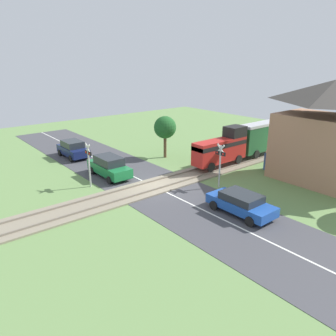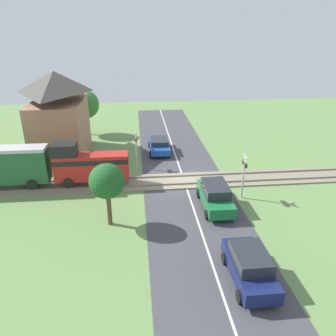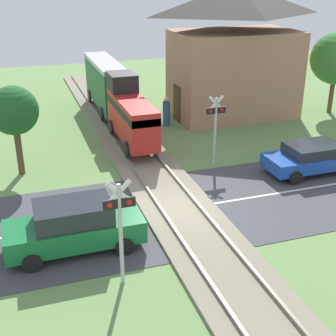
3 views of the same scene
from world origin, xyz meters
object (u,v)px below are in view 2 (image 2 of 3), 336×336
car_far_side (159,145)px  crossing_signal_east_approach (136,145)px  car_behind_queue (250,266)px  crossing_signal_west_approach (244,171)px  pedestrian_by_station (61,164)px  train (41,165)px  car_near_crossing (215,195)px  station_building (59,115)px

car_far_side → crossing_signal_east_approach: crossing_signal_east_approach is taller
car_behind_queue → crossing_signal_west_approach: 8.36m
car_far_side → pedestrian_by_station: bearing=115.8°
car_behind_queue → pedestrian_by_station: 17.75m
train → pedestrian_by_station: bearing=-15.7°
car_near_crossing → pedestrian_by_station: car_near_crossing is taller
car_far_side → train: bearing=126.7°
car_far_side → car_behind_queue: (-17.79, -2.88, 0.12)m
train → car_near_crossing: train is taller
car_near_crossing → station_building: station_building is taller
crossing_signal_west_approach → crossing_signal_east_approach: 9.44m
car_near_crossing → crossing_signal_east_approach: (7.09, 5.06, 1.23)m
train → car_behind_queue: bearing=-132.5°
car_far_side → crossing_signal_east_approach: (-3.76, 2.18, 1.38)m
station_building → train: bearing=179.4°
car_behind_queue → car_far_side: bearing=9.2°
car_near_crossing → pedestrian_by_station: bearing=58.7°
car_near_crossing → station_building: 16.66m
pedestrian_by_station → train: bearing=164.3°
car_behind_queue → station_building: size_ratio=0.52×
car_far_side → car_behind_queue: 18.02m
car_near_crossing → car_far_side: (10.85, 2.88, -0.15)m
train → car_far_side: size_ratio=2.91×
car_far_side → pedestrian_by_station: size_ratio=2.53×
car_behind_queue → crossing_signal_east_approach: (14.03, 5.06, 1.26)m
car_near_crossing → pedestrian_by_station: (6.81, 11.23, -0.10)m
train → car_behind_queue: size_ratio=3.10×
train → station_building: 7.44m
car_far_side → station_building: 9.54m
car_near_crossing → car_behind_queue: bearing=180.0°
crossing_signal_west_approach → crossing_signal_east_approach: (6.06, 7.24, 0.00)m
car_behind_queue → train: bearing=47.5°
crossing_signal_west_approach → crossing_signal_east_approach: size_ratio=1.00×
crossing_signal_west_approach → pedestrian_by_station: size_ratio=1.96×
pedestrian_by_station → crossing_signal_west_approach: bearing=-113.3°
station_building → crossing_signal_west_approach: bearing=-126.0°
car_far_side → crossing_signal_west_approach: crossing_signal_west_approach is taller
car_near_crossing → crossing_signal_west_approach: (1.04, -2.18, 1.23)m
car_near_crossing → pedestrian_by_station: size_ratio=2.62×
train → crossing_signal_east_approach: bearing=-66.4°
station_building → pedestrian_by_station: (-4.46, -0.70, -2.96)m
crossing_signal_east_approach → station_building: bearing=58.7°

